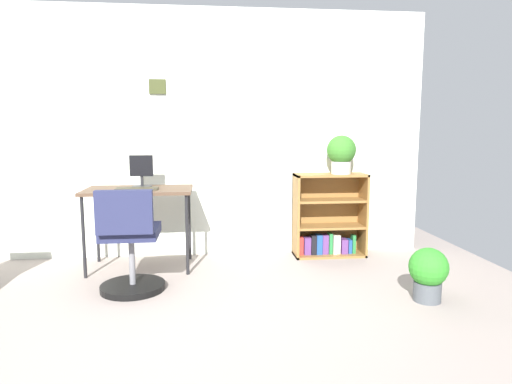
% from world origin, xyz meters
% --- Properties ---
extents(ground_plane, '(6.24, 6.24, 0.00)m').
position_xyz_m(ground_plane, '(0.00, 0.00, 0.00)').
color(ground_plane, gray).
extents(wall_back, '(5.20, 0.12, 2.50)m').
position_xyz_m(wall_back, '(-0.00, 2.15, 1.25)').
color(wall_back, silver).
rests_on(wall_back, ground_plane).
extents(desk, '(0.98, 0.58, 0.76)m').
position_xyz_m(desk, '(-0.29, 1.69, 0.69)').
color(desk, '#4E3929').
rests_on(desk, ground_plane).
extents(monitor, '(0.22, 0.19, 0.30)m').
position_xyz_m(monitor, '(-0.28, 1.79, 0.90)').
color(monitor, '#262628').
rests_on(monitor, desk).
extents(keyboard, '(0.38, 0.15, 0.02)m').
position_xyz_m(keyboard, '(-0.30, 1.60, 0.77)').
color(keyboard, '#363224').
rests_on(keyboard, desk).
extents(office_chair, '(0.52, 0.55, 0.86)m').
position_xyz_m(office_chair, '(-0.28, 1.03, 0.37)').
color(office_chair, black).
rests_on(office_chair, ground_plane).
extents(bookshelf_low, '(0.73, 0.30, 0.85)m').
position_xyz_m(bookshelf_low, '(1.58, 1.95, 0.37)').
color(bookshelf_low, olive).
rests_on(bookshelf_low, ground_plane).
extents(potted_plant_on_shelf, '(0.29, 0.29, 0.39)m').
position_xyz_m(potted_plant_on_shelf, '(1.69, 1.90, 1.07)').
color(potted_plant_on_shelf, '#B7B2A8').
rests_on(potted_plant_on_shelf, bookshelf_low).
extents(potted_plant_floor, '(0.29, 0.29, 0.41)m').
position_xyz_m(potted_plant_floor, '(2.00, 0.60, 0.23)').
color(potted_plant_floor, '#474C51').
rests_on(potted_plant_floor, ground_plane).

